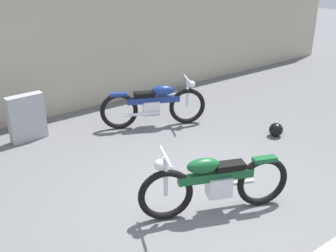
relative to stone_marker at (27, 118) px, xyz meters
The scene contains 6 objects.
ground_plane 3.88m from the stone_marker, 70.20° to the right, with size 40.00×40.00×0.00m, color slate.
building_wall 1.92m from the stone_marker, 38.01° to the left, with size 18.00×0.30×2.84m, color #B2A893.
stone_marker is the anchor object (origin of this frame).
helmet 4.84m from the stone_marker, 35.08° to the right, with size 0.27×0.27×0.27m, color black.
motorcycle_blue 2.51m from the stone_marker, 21.53° to the right, with size 2.02×1.11×0.99m.
motorcycle_green 4.09m from the stone_marker, 72.29° to the right, with size 2.04×1.03×0.98m.
Camera 1 is at (-3.45, -3.74, 3.42)m, focal length 43.57 mm.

